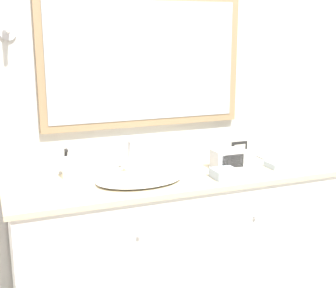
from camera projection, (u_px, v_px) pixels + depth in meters
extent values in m
cube|color=silver|center=(162.00, 100.00, 3.00)|extent=(8.00, 0.06, 2.55)
cube|color=#997A56|center=(144.00, 61.00, 2.85)|extent=(1.27, 0.04, 0.80)
cube|color=#9EA8B2|center=(145.00, 62.00, 2.83)|extent=(1.18, 0.01, 0.71)
cylinder|color=silver|center=(8.00, 32.00, 2.54)|extent=(0.09, 0.01, 0.09)
cylinder|color=silver|center=(8.00, 32.00, 2.49)|extent=(0.02, 0.10, 0.02)
cylinder|color=white|center=(8.00, 18.00, 2.43)|extent=(0.02, 0.02, 0.14)
cube|color=white|center=(180.00, 243.00, 2.91)|extent=(1.99, 0.54, 0.83)
cube|color=#C6B793|center=(180.00, 178.00, 2.81)|extent=(2.05, 0.58, 0.03)
sphere|color=silver|center=(139.00, 236.00, 2.47)|extent=(0.02, 0.02, 0.02)
sphere|color=silver|center=(256.00, 217.00, 2.73)|extent=(0.02, 0.02, 0.02)
ellipsoid|color=white|center=(139.00, 179.00, 2.68)|extent=(0.51, 0.34, 0.03)
cylinder|color=silver|center=(130.00, 170.00, 2.85)|extent=(0.06, 0.06, 0.03)
cylinder|color=silver|center=(129.00, 155.00, 2.83)|extent=(0.02, 0.02, 0.17)
cylinder|color=silver|center=(131.00, 142.00, 2.78)|extent=(0.02, 0.07, 0.02)
cylinder|color=white|center=(118.00, 169.00, 2.82)|extent=(0.06, 0.02, 0.02)
cylinder|color=white|center=(141.00, 167.00, 2.88)|extent=(0.05, 0.02, 0.02)
cylinder|color=white|center=(67.00, 167.00, 2.72)|extent=(0.05, 0.05, 0.14)
cylinder|color=black|center=(66.00, 153.00, 2.70)|extent=(0.02, 0.02, 0.04)
cube|color=black|center=(66.00, 150.00, 2.69)|extent=(0.02, 0.03, 0.01)
cube|color=#BCBCC1|center=(228.00, 159.00, 2.93)|extent=(0.20, 0.12, 0.12)
cube|color=black|center=(233.00, 161.00, 2.88)|extent=(0.15, 0.01, 0.08)
cube|color=black|center=(239.00, 151.00, 3.13)|extent=(0.11, 0.01, 0.13)
cube|color=beige|center=(240.00, 151.00, 3.12)|extent=(0.08, 0.00, 0.09)
cube|color=#A8B7C6|center=(279.00, 165.00, 2.97)|extent=(0.15, 0.13, 0.04)
cube|color=#A8B7C6|center=(224.00, 173.00, 2.75)|extent=(0.14, 0.13, 0.05)
cube|color=#ADADB2|center=(270.00, 156.00, 3.21)|extent=(0.16, 0.10, 0.01)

